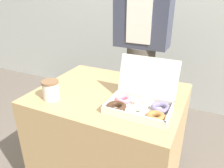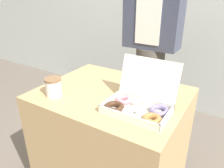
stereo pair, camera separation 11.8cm
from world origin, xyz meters
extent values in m
cube|color=tan|center=(0.00, 0.00, 0.39)|extent=(0.89, 0.70, 0.78)
cube|color=white|center=(0.23, -0.13, 0.78)|extent=(0.33, 0.21, 0.01)
cube|color=white|center=(0.07, -0.13, 0.80)|extent=(0.01, 0.21, 0.04)
cube|color=white|center=(0.39, -0.13, 0.80)|extent=(0.01, 0.21, 0.04)
cube|color=white|center=(0.23, -0.23, 0.80)|extent=(0.33, 0.01, 0.04)
cube|color=white|center=(0.23, -0.02, 0.80)|extent=(0.33, 0.01, 0.04)
cube|color=white|center=(0.23, 0.01, 0.92)|extent=(0.33, 0.06, 0.21)
torus|color=#422819|center=(0.13, -0.18, 0.80)|extent=(0.15, 0.15, 0.03)
torus|color=pink|center=(0.13, -0.08, 0.80)|extent=(0.13, 0.13, 0.03)
torus|color=white|center=(0.23, -0.18, 0.80)|extent=(0.15, 0.15, 0.03)
torus|color=silver|center=(0.23, -0.08, 0.80)|extent=(0.12, 0.12, 0.03)
torus|color=#A87038|center=(0.33, -0.18, 0.80)|extent=(0.10, 0.10, 0.03)
torus|color=slate|center=(0.33, -0.08, 0.80)|extent=(0.12, 0.12, 0.03)
cylinder|color=silver|center=(-0.26, -0.22, 0.83)|extent=(0.09, 0.09, 0.10)
cylinder|color=brown|center=(-0.26, -0.22, 0.88)|extent=(0.10, 0.10, 0.01)
cylinder|color=#4C4742|center=(-0.01, 0.62, 0.46)|extent=(0.24, 0.24, 0.92)
cube|color=#383D51|center=(-0.01, 0.62, 1.21)|extent=(0.43, 0.19, 0.58)
cube|color=silver|center=(-0.01, 0.52, 1.15)|extent=(0.19, 0.01, 0.37)
camera|label=1|loc=(0.53, -1.07, 1.37)|focal=35.00mm
camera|label=2|loc=(0.63, -1.01, 1.37)|focal=35.00mm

